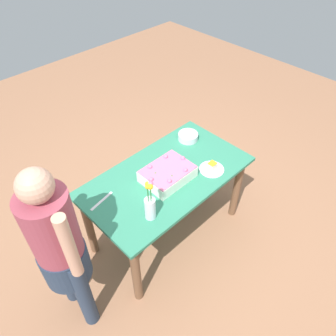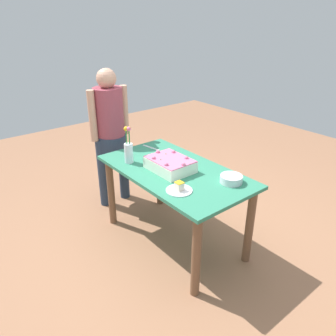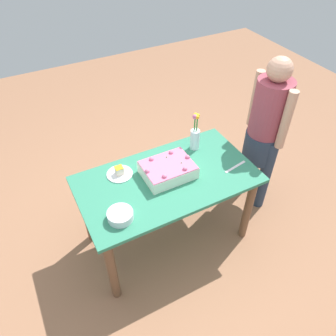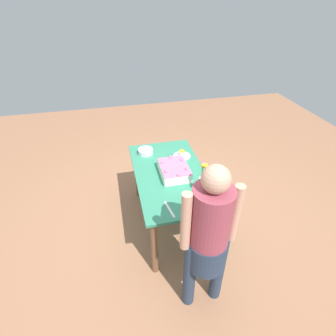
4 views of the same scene
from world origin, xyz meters
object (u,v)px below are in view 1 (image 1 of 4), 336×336
serving_plate_with_slice (212,168)px  cake_knife (102,201)px  flower_vase (150,205)px  fruit_bowl (188,137)px  sheet_cake (168,174)px  person_standing (59,245)px

serving_plate_with_slice → cake_knife: serving_plate_with_slice is taller
flower_vase → fruit_bowl: flower_vase is taller
sheet_cake → fruit_bowl: (0.49, 0.23, -0.02)m
sheet_cake → cake_knife: bearing=161.4°
cake_knife → fruit_bowl: size_ratio=1.23×
serving_plate_with_slice → cake_knife: bearing=157.4°
serving_plate_with_slice → fruit_bowl: (0.16, 0.41, 0.01)m
person_standing → serving_plate_with_slice: bearing=-6.8°
fruit_bowl → person_standing: 1.48m
flower_vase → person_standing: 0.64m
serving_plate_with_slice → person_standing: 1.31m
fruit_bowl → person_standing: person_standing is taller
serving_plate_with_slice → person_standing: size_ratio=0.14×
sheet_cake → cake_knife: 0.55m
cake_knife → flower_vase: flower_vase is taller
cake_knife → fruit_bowl: bearing=173.3°
serving_plate_with_slice → flower_vase: size_ratio=0.60×
serving_plate_with_slice → fruit_bowl: bearing=69.2°
sheet_cake → flower_vase: flower_vase is taller
serving_plate_with_slice → cake_knife: size_ratio=0.92×
fruit_bowl → person_standing: bearing=-170.0°
cake_knife → flower_vase: (0.16, -0.36, 0.12)m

